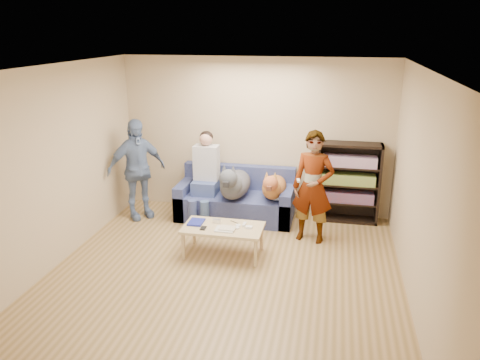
% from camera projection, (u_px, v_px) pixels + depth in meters
% --- Properties ---
extents(ground, '(5.00, 5.00, 0.00)m').
position_uv_depth(ground, '(221.00, 281.00, 5.88)').
color(ground, olive).
rests_on(ground, ground).
extents(ceiling, '(5.00, 5.00, 0.00)m').
position_uv_depth(ceiling, '(218.00, 69.00, 5.07)').
color(ceiling, white).
rests_on(ceiling, ground).
extents(wall_back, '(4.50, 0.00, 4.50)m').
position_uv_depth(wall_back, '(256.00, 136.00, 7.80)').
color(wall_back, tan).
rests_on(wall_back, ground).
extents(wall_front, '(4.50, 0.00, 4.50)m').
position_uv_depth(wall_front, '(129.00, 298.00, 3.14)').
color(wall_front, tan).
rests_on(wall_front, ground).
extents(wall_left, '(0.00, 5.00, 5.00)m').
position_uv_depth(wall_left, '(47.00, 171.00, 5.90)').
color(wall_left, tan).
rests_on(wall_left, ground).
extents(wall_right, '(0.00, 5.00, 5.00)m').
position_uv_depth(wall_right, '(422.00, 196.00, 5.04)').
color(wall_right, tan).
rests_on(wall_right, ground).
extents(blanket, '(0.36, 0.30, 0.12)m').
position_uv_depth(blanket, '(276.00, 196.00, 7.42)').
color(blanket, '#B6B6BB').
rests_on(blanket, sofa).
extents(person_standing_right, '(0.67, 0.50, 1.66)m').
position_uv_depth(person_standing_right, '(313.00, 187.00, 6.77)').
color(person_standing_right, gray).
rests_on(person_standing_right, ground).
extents(person_standing_left, '(0.98, 0.97, 1.66)m').
position_uv_depth(person_standing_left, '(137.00, 169.00, 7.61)').
color(person_standing_left, '#6D87AF').
rests_on(person_standing_left, ground).
extents(held_controller, '(0.06, 0.12, 0.03)m').
position_uv_depth(held_controller, '(298.00, 180.00, 6.57)').
color(held_controller, silver).
rests_on(held_controller, person_standing_right).
extents(notebook_blue, '(0.20, 0.26, 0.03)m').
position_uv_depth(notebook_blue, '(196.00, 222.00, 6.56)').
color(notebook_blue, navy).
rests_on(notebook_blue, coffee_table).
extents(papers, '(0.26, 0.20, 0.02)m').
position_uv_depth(papers, '(225.00, 229.00, 6.33)').
color(papers, beige).
rests_on(papers, coffee_table).
extents(magazine, '(0.22, 0.17, 0.01)m').
position_uv_depth(magazine, '(227.00, 228.00, 6.34)').
color(magazine, beige).
rests_on(magazine, coffee_table).
extents(camera_silver, '(0.11, 0.06, 0.05)m').
position_uv_depth(camera_silver, '(217.00, 221.00, 6.56)').
color(camera_silver, silver).
rests_on(camera_silver, coffee_table).
extents(controller_a, '(0.04, 0.13, 0.03)m').
position_uv_depth(controller_a, '(244.00, 224.00, 6.47)').
color(controller_a, silver).
rests_on(controller_a, coffee_table).
extents(controller_b, '(0.09, 0.06, 0.03)m').
position_uv_depth(controller_b, '(249.00, 227.00, 6.38)').
color(controller_b, white).
rests_on(controller_b, coffee_table).
extents(headphone_cup_a, '(0.07, 0.07, 0.02)m').
position_uv_depth(headphone_cup_a, '(237.00, 228.00, 6.38)').
color(headphone_cup_a, white).
rests_on(headphone_cup_a, coffee_table).
extents(headphone_cup_b, '(0.07, 0.07, 0.02)m').
position_uv_depth(headphone_cup_b, '(238.00, 225.00, 6.45)').
color(headphone_cup_b, silver).
rests_on(headphone_cup_b, coffee_table).
extents(pen_orange, '(0.13, 0.06, 0.01)m').
position_uv_depth(pen_orange, '(219.00, 231.00, 6.29)').
color(pen_orange, '#BF711A').
rests_on(pen_orange, coffee_table).
extents(pen_black, '(0.13, 0.08, 0.01)m').
position_uv_depth(pen_black, '(234.00, 222.00, 6.58)').
color(pen_black, black).
rests_on(pen_black, coffee_table).
extents(wallet, '(0.07, 0.12, 0.02)m').
position_uv_depth(wallet, '(203.00, 228.00, 6.37)').
color(wallet, black).
rests_on(wallet, coffee_table).
extents(sofa, '(1.90, 0.85, 0.82)m').
position_uv_depth(sofa, '(236.00, 201.00, 7.79)').
color(sofa, '#515B93').
rests_on(sofa, ground).
extents(person_seated, '(0.40, 0.73, 1.47)m').
position_uv_depth(person_seated, '(205.00, 173.00, 7.61)').
color(person_seated, '#3E4A8A').
rests_on(person_seated, sofa).
extents(dog_gray, '(0.46, 1.27, 0.67)m').
position_uv_depth(dog_gray, '(234.00, 184.00, 7.44)').
color(dog_gray, '#474951').
rests_on(dog_gray, sofa).
extents(dog_tan, '(0.38, 1.15, 0.55)m').
position_uv_depth(dog_tan, '(273.00, 187.00, 7.43)').
color(dog_tan, '#A76333').
rests_on(dog_tan, sofa).
extents(coffee_table, '(1.10, 0.60, 0.42)m').
position_uv_depth(coffee_table, '(223.00, 230.00, 6.45)').
color(coffee_table, '#C9B77B').
rests_on(coffee_table, ground).
extents(bookshelf, '(1.00, 0.34, 1.30)m').
position_uv_depth(bookshelf, '(348.00, 181.00, 7.54)').
color(bookshelf, black).
rests_on(bookshelf, ground).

